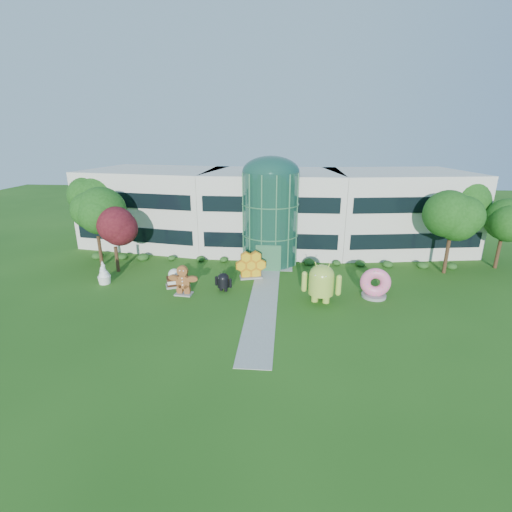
# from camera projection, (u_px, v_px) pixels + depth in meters

# --- Properties ---
(ground) EXTENTS (140.00, 140.00, 0.00)m
(ground) POSITION_uv_depth(u_px,v_px,m) (262.00, 310.00, 30.09)
(ground) COLOR #215114
(ground) RESTS_ON ground
(building) EXTENTS (46.00, 15.00, 9.30)m
(building) POSITION_uv_depth(u_px,v_px,m) (273.00, 210.00, 45.61)
(building) COLOR beige
(building) RESTS_ON ground
(atrium) EXTENTS (6.00, 6.00, 9.80)m
(atrium) POSITION_uv_depth(u_px,v_px,m) (270.00, 218.00, 39.86)
(atrium) COLOR #194738
(atrium) RESTS_ON ground
(walkway) EXTENTS (2.40, 20.00, 0.04)m
(walkway) POSITION_uv_depth(u_px,v_px,m) (264.00, 299.00, 31.97)
(walkway) COLOR #9E9E93
(walkway) RESTS_ON ground
(tree_red) EXTENTS (4.00, 4.00, 6.00)m
(tree_red) POSITION_uv_depth(u_px,v_px,m) (115.00, 244.00, 37.51)
(tree_red) COLOR #3F0C14
(tree_red) RESTS_ON ground
(trees_backdrop) EXTENTS (52.00, 8.00, 8.40)m
(trees_backdrop) POSITION_uv_depth(u_px,v_px,m) (271.00, 223.00, 41.03)
(trees_backdrop) COLOR #174611
(trees_backdrop) RESTS_ON ground
(android_green) EXTENTS (3.82, 2.91, 3.91)m
(android_green) POSITION_uv_depth(u_px,v_px,m) (321.00, 280.00, 30.94)
(android_green) COLOR #9EC23E
(android_green) RESTS_ON ground
(android_black) EXTENTS (2.01, 1.64, 1.98)m
(android_black) POSITION_uv_depth(u_px,v_px,m) (223.00, 281.00, 33.44)
(android_black) COLOR black
(android_black) RESTS_ON ground
(donut) EXTENTS (2.78, 1.60, 2.74)m
(donut) POSITION_uv_depth(u_px,v_px,m) (375.00, 282.00, 32.07)
(donut) COLOR #E7588D
(donut) RESTS_ON ground
(gingerbread) EXTENTS (3.08, 1.42, 2.75)m
(gingerbread) POSITION_uv_depth(u_px,v_px,m) (183.00, 280.00, 32.56)
(gingerbread) COLOR brown
(gingerbread) RESTS_ON ground
(ice_cream_sandwich) EXTENTS (2.43, 1.86, 0.97)m
(ice_cream_sandwich) POSITION_uv_depth(u_px,v_px,m) (178.00, 281.00, 34.58)
(ice_cream_sandwich) COLOR black
(ice_cream_sandwich) RESTS_ON ground
(honeycomb) EXTENTS (3.35, 1.89, 2.49)m
(honeycomb) POSITION_uv_depth(u_px,v_px,m) (251.00, 266.00, 36.33)
(honeycomb) COLOR gold
(honeycomb) RESTS_ON ground
(froyo) EXTENTS (1.44, 1.44, 2.21)m
(froyo) POSITION_uv_depth(u_px,v_px,m) (104.00, 273.00, 35.04)
(froyo) COLOR white
(froyo) RESTS_ON ground
(cupcake) EXTENTS (1.52, 1.52, 1.47)m
(cupcake) POSITION_uv_depth(u_px,v_px,m) (174.00, 276.00, 35.19)
(cupcake) COLOR white
(cupcake) RESTS_ON ground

